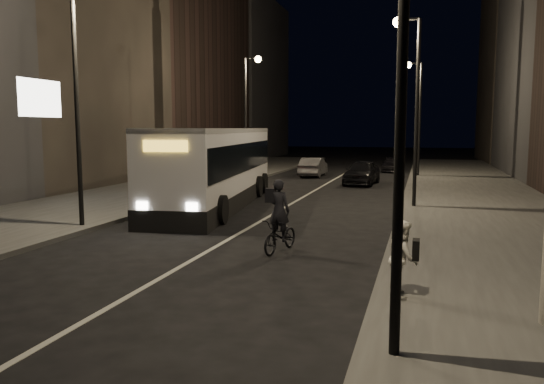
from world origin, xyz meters
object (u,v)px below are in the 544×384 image
Objects in this scene: streetlight_right_far at (416,103)px; pedestrian_woman at (403,258)px; city_bus at (215,164)px; cyclist_on_bicycle at (280,228)px; car_mid at (313,167)px; car_far at (392,165)px; streetlight_left_far at (249,101)px; car_near at (362,172)px; streetlight_right_mid at (411,86)px; streetlight_left_near at (82,75)px.

streetlight_right_far is 5.25× the size of pedestrian_woman.
cyclist_on_bicycle is at bearing -64.62° from city_bus.
car_mid is 8.19m from car_far.
car_far is (-2.10, 33.85, -0.37)m from pedestrian_woman.
streetlight_right_far is at bearing 56.22° from city_bus.
pedestrian_woman is 28.68m from car_mid.
cyclist_on_bicycle is (5.27, -8.15, -1.22)m from city_bus.
pedestrian_woman is at bearing -33.16° from cyclist_on_bicycle.
streetlight_left_far is 1.77× the size of car_near.
streetlight_right_mid is 9.30m from city_bus.
car_far is (-1.83, 4.80, -4.79)m from streetlight_right_far.
streetlight_right_far and streetlight_left_far have the same top height.
cyclist_on_bicycle is at bearing -109.13° from streetlight_right_mid.
cyclist_on_bicycle is 0.55× the size of car_far.
streetlight_left_near is 1.90× the size of car_mid.
car_near is (0.15, 19.43, 0.07)m from cyclist_on_bicycle.
streetlight_left_near reaches higher than car_far.
streetlight_left_near is 30.50m from car_far.
city_bus is at bearing -116.29° from streetlight_right_far.
city_bus is 23.14m from car_far.
streetlight_right_mid is 1.90× the size of car_mid.
city_bus reaches higher than cyclist_on_bicycle.
car_near is (7.54, 17.97, -4.58)m from streetlight_left_near.
pedestrian_woman is at bearing -64.63° from streetlight_left_far.
car_near is 10.91m from car_far.
city_bus is 9.78m from cyclist_on_bicycle.
pedestrian_woman is at bearing -60.61° from city_bus.
car_far is at bearing 110.87° from streetlight_right_far.
streetlight_right_mid is 0.61× the size of city_bus.
pedestrian_woman is (10.93, -5.06, -4.43)m from streetlight_left_near.
car_near is at bearing -0.23° from streetlight_left_far.
car_mid is at bearing -130.50° from car_far.
streetlight_right_far is 26.26m from streetlight_left_near.
cyclist_on_bicycle is at bearing -11.16° from streetlight_left_near.
streetlight_right_mid is 2.08× the size of car_far.
streetlight_left_near reaches higher than pedestrian_woman.
streetlight_right_far is 19.60m from city_bus.
streetlight_right_far is 26.09m from cyclist_on_bicycle.
pedestrian_woman is 23.27m from car_near.
pedestrian_woman is 0.34× the size of car_near.
streetlight_right_far reaches higher than car_mid.
car_mid is at bearing 77.76° from city_bus.
car_near is at bearing 67.24° from streetlight_left_near.
car_far is (1.30, 10.83, -0.21)m from car_near.
streetlight_left_far is at bearing 52.42° from car_mid.
streetlight_right_mid is 13.79m from pedestrian_woman.
streetlight_left_far is 0.61× the size of city_bus.
streetlight_right_mid is at bearing -84.30° from car_far.
city_bus is (2.12, 6.70, -3.43)m from streetlight_left_near.
streetlight_right_mid is at bearing -90.00° from streetlight_right_far.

